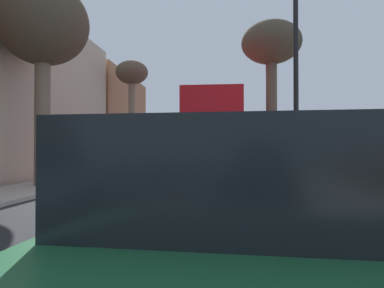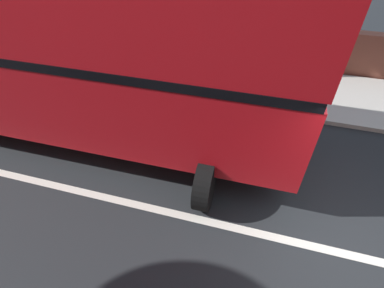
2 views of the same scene
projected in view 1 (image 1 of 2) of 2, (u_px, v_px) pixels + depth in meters
name	position (u px, v px, depth m)	size (l,w,h in m)	color
ground_plane	(161.00, 192.00, 11.89)	(84.00, 84.00, 0.00)	black
road_centre_line	(161.00, 192.00, 11.89)	(0.16, 54.00, 0.01)	silver
sidewalk_left	(33.00, 189.00, 12.41)	(2.60, 60.00, 0.12)	#B2ADA3
sidewalk_right	(302.00, 192.00, 11.38)	(2.60, 60.00, 0.12)	#B2ADA3
boundary_wall_right	(349.00, 174.00, 11.22)	(0.36, 54.00, 1.37)	brown
double_decker_bus	(215.00, 134.00, 17.86)	(3.63, 10.09, 4.06)	red
parked_car_white_right_1	(229.00, 156.00, 28.53)	(2.56, 4.38, 1.67)	silver
parked_car_green_right_2	(246.00, 225.00, 2.55)	(2.64, 4.56, 1.68)	#1E6038
street_tree_left_0	(43.00, 27.00, 13.13)	(3.55, 3.55, 8.11)	#7A6B56
street_tree_left_2	(132.00, 79.00, 24.36)	(2.37, 2.37, 7.94)	#7A6B56
street_tree_right_3	(271.00, 49.00, 17.19)	(3.10, 3.10, 8.06)	brown
lamppost_right	(296.00, 69.00, 9.39)	(0.32, 0.32, 6.31)	black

